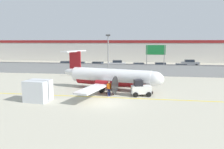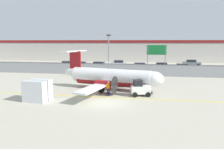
{
  "view_description": "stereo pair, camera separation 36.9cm",
  "coord_description": "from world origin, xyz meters",
  "px_view_note": "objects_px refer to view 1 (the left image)",
  "views": [
    {
      "loc": [
        3.63,
        -21.24,
        6.18
      ],
      "look_at": [
        -0.74,
        7.11,
        1.8
      ],
      "focal_mm": 35.0,
      "sensor_mm": 36.0,
      "label": 1
    },
    {
      "loc": [
        3.99,
        -21.18,
        6.18
      ],
      "look_at": [
        -0.74,
        7.11,
        1.8
      ],
      "focal_mm": 35.0,
      "sensor_mm": 36.0,
      "label": 2
    }
  ],
  "objects_px": {
    "traffic_cone_near_right": "(137,92)",
    "parked_car_6": "(181,68)",
    "traffic_cone_far_left": "(94,84)",
    "parked_car_3": "(117,63)",
    "parked_car_0": "(66,65)",
    "parked_car_2": "(97,65)",
    "parked_car_4": "(138,67)",
    "highway_sign": "(156,52)",
    "ground_crew_worker": "(109,88)",
    "cargo_container": "(38,91)",
    "parked_car_7": "(190,63)",
    "parked_car_5": "(160,66)",
    "commuter_airplane": "(113,77)",
    "traffic_cone_near_left": "(132,86)",
    "apron_light_pole": "(108,53)",
    "baggage_tug": "(141,88)",
    "parked_car_1": "(80,65)"
  },
  "relations": [
    {
      "from": "parked_car_3",
      "to": "highway_sign",
      "type": "bearing_deg",
      "value": 123.43
    },
    {
      "from": "parked_car_2",
      "to": "parked_car_7",
      "type": "height_order",
      "value": "same"
    },
    {
      "from": "traffic_cone_near_right",
      "to": "parked_car_3",
      "type": "height_order",
      "value": "parked_car_3"
    },
    {
      "from": "traffic_cone_near_right",
      "to": "apron_light_pole",
      "type": "xyz_separation_m",
      "value": [
        -5.15,
        10.04,
        3.99
      ]
    },
    {
      "from": "traffic_cone_far_left",
      "to": "parked_car_1",
      "type": "xyz_separation_m",
      "value": [
        -7.25,
        17.3,
        0.58
      ]
    },
    {
      "from": "parked_car_6",
      "to": "parked_car_7",
      "type": "xyz_separation_m",
      "value": [
        3.63,
        10.43,
        0.0
      ]
    },
    {
      "from": "traffic_cone_far_left",
      "to": "parked_car_1",
      "type": "bearing_deg",
      "value": 112.73
    },
    {
      "from": "parked_car_0",
      "to": "commuter_airplane",
      "type": "bearing_deg",
      "value": 117.66
    },
    {
      "from": "parked_car_7",
      "to": "cargo_container",
      "type": "bearing_deg",
      "value": -120.09
    },
    {
      "from": "ground_crew_worker",
      "to": "parked_car_5",
      "type": "relative_size",
      "value": 0.4
    },
    {
      "from": "ground_crew_worker",
      "to": "traffic_cone_near_right",
      "type": "height_order",
      "value": "ground_crew_worker"
    },
    {
      "from": "cargo_container",
      "to": "parked_car_7",
      "type": "relative_size",
      "value": 0.61
    },
    {
      "from": "traffic_cone_near_left",
      "to": "traffic_cone_near_right",
      "type": "relative_size",
      "value": 1.0
    },
    {
      "from": "cargo_container",
      "to": "parked_car_4",
      "type": "bearing_deg",
      "value": 75.61
    },
    {
      "from": "highway_sign",
      "to": "ground_crew_worker",
      "type": "bearing_deg",
      "value": -108.37
    },
    {
      "from": "parked_car_6",
      "to": "baggage_tug",
      "type": "bearing_deg",
      "value": -105.78
    },
    {
      "from": "traffic_cone_near_left",
      "to": "parked_car_7",
      "type": "height_order",
      "value": "parked_car_7"
    },
    {
      "from": "traffic_cone_far_left",
      "to": "parked_car_3",
      "type": "distance_m",
      "value": 22.62
    },
    {
      "from": "parked_car_3",
      "to": "parked_car_6",
      "type": "relative_size",
      "value": 1.01
    },
    {
      "from": "parked_car_4",
      "to": "parked_car_0",
      "type": "bearing_deg",
      "value": -12.05
    },
    {
      "from": "parked_car_1",
      "to": "parked_car_3",
      "type": "bearing_deg",
      "value": 31.92
    },
    {
      "from": "commuter_airplane",
      "to": "highway_sign",
      "type": "bearing_deg",
      "value": 80.7
    },
    {
      "from": "cargo_container",
      "to": "parked_car_2",
      "type": "bearing_deg",
      "value": 95.04
    },
    {
      "from": "parked_car_0",
      "to": "parked_car_2",
      "type": "relative_size",
      "value": 1.01
    },
    {
      "from": "parked_car_4",
      "to": "parked_car_2",
      "type": "bearing_deg",
      "value": -14.06
    },
    {
      "from": "parked_car_0",
      "to": "parked_car_6",
      "type": "height_order",
      "value": "same"
    },
    {
      "from": "traffic_cone_near_right",
      "to": "parked_car_6",
      "type": "bearing_deg",
      "value": 68.11
    },
    {
      "from": "baggage_tug",
      "to": "parked_car_1",
      "type": "height_order",
      "value": "baggage_tug"
    },
    {
      "from": "ground_crew_worker",
      "to": "highway_sign",
      "type": "xyz_separation_m",
      "value": [
        5.84,
        17.59,
        3.19
      ]
    },
    {
      "from": "traffic_cone_near_right",
      "to": "parked_car_1",
      "type": "relative_size",
      "value": 0.15
    },
    {
      "from": "parked_car_1",
      "to": "parked_car_0",
      "type": "bearing_deg",
      "value": 162.55
    },
    {
      "from": "commuter_airplane",
      "to": "ground_crew_worker",
      "type": "distance_m",
      "value": 3.5
    },
    {
      "from": "ground_crew_worker",
      "to": "traffic_cone_far_left",
      "type": "height_order",
      "value": "ground_crew_worker"
    },
    {
      "from": "traffic_cone_near_right",
      "to": "apron_light_pole",
      "type": "distance_m",
      "value": 11.97
    },
    {
      "from": "parked_car_0",
      "to": "parked_car_5",
      "type": "bearing_deg",
      "value": 173.08
    },
    {
      "from": "cargo_container",
      "to": "parked_car_5",
      "type": "relative_size",
      "value": 0.6
    },
    {
      "from": "parked_car_6",
      "to": "parked_car_1",
      "type": "bearing_deg",
      "value": -177.71
    },
    {
      "from": "parked_car_3",
      "to": "parked_car_2",
      "type": "bearing_deg",
      "value": 44.03
    },
    {
      "from": "ground_crew_worker",
      "to": "apron_light_pole",
      "type": "distance_m",
      "value": 12.1
    },
    {
      "from": "parked_car_6",
      "to": "parked_car_7",
      "type": "relative_size",
      "value": 1.02
    },
    {
      "from": "parked_car_4",
      "to": "parked_car_5",
      "type": "height_order",
      "value": "same"
    },
    {
      "from": "ground_crew_worker",
      "to": "traffic_cone_near_right",
      "type": "bearing_deg",
      "value": 71.41
    },
    {
      "from": "parked_car_0",
      "to": "parked_car_4",
      "type": "height_order",
      "value": "same"
    },
    {
      "from": "parked_car_0",
      "to": "parked_car_4",
      "type": "xyz_separation_m",
      "value": [
        16.5,
        -1.21,
        0.0
      ]
    },
    {
      "from": "parked_car_3",
      "to": "parked_car_5",
      "type": "bearing_deg",
      "value": 149.8
    },
    {
      "from": "traffic_cone_near_right",
      "to": "parked_car_4",
      "type": "xyz_separation_m",
      "value": [
        -0.61,
        20.89,
        0.58
      ]
    },
    {
      "from": "commuter_airplane",
      "to": "baggage_tug",
      "type": "bearing_deg",
      "value": -23.49
    },
    {
      "from": "traffic_cone_near_left",
      "to": "parked_car_4",
      "type": "bearing_deg",
      "value": 89.3
    },
    {
      "from": "highway_sign",
      "to": "parked_car_4",
      "type": "bearing_deg",
      "value": 125.57
    },
    {
      "from": "baggage_tug",
      "to": "ground_crew_worker",
      "type": "height_order",
      "value": "baggage_tug"
    }
  ]
}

